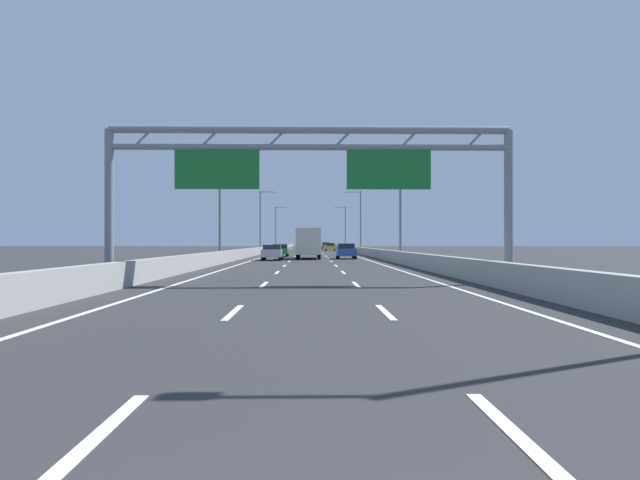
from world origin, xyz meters
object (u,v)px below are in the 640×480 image
green_car (280,250)px  box_truck (309,242)px  streetlamp_left_distant (277,225)px  streetlamp_right_mid (398,198)px  streetlamp_left_mid (223,198)px  sign_gantry (308,164)px  streetlamp_right_distant (344,225)px  orange_car (326,246)px  blue_car (346,251)px  streetlamp_right_far (359,218)px  silver_car (272,252)px  yellow_car (330,247)px  streetlamp_left_far (262,218)px

green_car → box_truck: 9.98m
streetlamp_left_distant → streetlamp_right_mid: bearing=-79.4°
green_car → streetlamp_left_mid: bearing=-102.8°
sign_gantry → green_car: size_ratio=3.91×
streetlamp_left_distant → streetlamp_left_mid: bearing=-90.0°
streetlamp_right_mid → streetlamp_right_distant: (0.00, 79.64, 0.00)m
streetlamp_left_mid → streetlamp_left_distant: size_ratio=1.00×
orange_car → green_car: 69.29m
streetlamp_right_mid → blue_car: streetlamp_right_mid is taller
sign_gantry → streetlamp_right_mid: (7.53, 26.27, 0.58)m
streetlamp_right_far → orange_car: streetlamp_right_far is taller
sign_gantry → streetlamp_right_far: (7.53, 66.09, 0.58)m
silver_car → yellow_car: bearing=83.0°
sign_gantry → streetlamp_right_mid: bearing=74.0°
streetlamp_right_far → streetlamp_right_distant: same height
streetlamp_right_far → silver_car: (-10.93, -36.39, -4.66)m
streetlamp_right_mid → streetlamp_right_far: size_ratio=1.00×
streetlamp_left_far → streetlamp_right_distant: bearing=69.4°
streetlamp_right_mid → streetlamp_left_far: 42.53m
streetlamp_right_mid → box_truck: streetlamp_right_mid is taller
orange_car → yellow_car: bearing=-89.4°
streetlamp_right_mid → box_truck: bearing=133.1°
blue_car → yellow_car: (0.26, 54.63, -0.02)m
streetlamp_left_far → box_truck: streetlamp_left_far is taller
green_car → silver_car: silver_car is taller
streetlamp_left_distant → orange_car: (10.98, 6.85, -4.60)m
sign_gantry → streetlamp_right_far: size_ratio=1.74×
streetlamp_right_distant → green_car: 63.21m
silver_car → box_truck: (3.28, 4.75, 0.89)m
streetlamp_right_mid → yellow_car: 62.66m
streetlamp_left_far → blue_car: bearing=-71.1°
streetlamp_right_mid → streetlamp_right_far: same height
streetlamp_left_far → box_truck: (7.28, -31.63, -3.77)m
streetlamp_left_far → streetlamp_right_far: same height
sign_gantry → streetlamp_left_distant: (-7.40, 105.91, 0.58)m
orange_car → yellow_car: (0.25, -24.12, -0.04)m
streetlamp_right_far → streetlamp_left_far: bearing=180.0°
streetlamp_right_far → box_truck: 32.76m
green_car → silver_car: bearing=-89.9°
silver_car → box_truck: bearing=55.4°
streetlamp_left_mid → yellow_car: bearing=79.8°
streetlamp_right_far → green_car: size_ratio=2.25×
streetlamp_left_distant → streetlamp_right_distant: same height
green_car → box_truck: (3.30, -9.38, 0.89)m
streetlamp_right_distant → silver_car: (-10.93, -76.21, -4.66)m
streetlamp_left_far → yellow_car: size_ratio=2.27×
streetlamp_left_far → streetlamp_left_distant: size_ratio=1.00×
yellow_car → streetlamp_left_distant: bearing=123.0°
orange_car → streetlamp_right_mid: bearing=-87.4°
streetlamp_right_distant → sign_gantry: bearing=-94.1°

